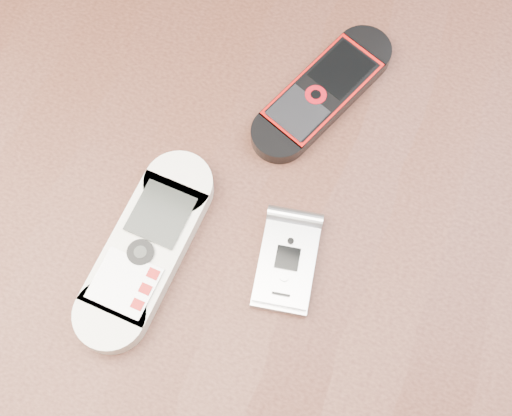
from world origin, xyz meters
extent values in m
plane|color=#472B19|center=(0.00, 0.00, 0.00)|extent=(4.00, 4.00, 0.00)
cube|color=black|center=(0.00, 0.00, 0.73)|extent=(1.20, 0.80, 0.03)
cube|color=black|center=(-0.54, 0.34, 0.36)|extent=(0.06, 0.06, 0.71)
cube|color=white|center=(-0.07, -0.06, 0.76)|extent=(0.07, 0.18, 0.02)
cube|color=black|center=(0.02, 0.13, 0.76)|extent=(0.11, 0.17, 0.02)
cube|color=silver|center=(0.04, -0.04, 0.76)|extent=(0.06, 0.10, 0.01)
camera|label=1|loc=(0.08, -0.20, 1.32)|focal=50.00mm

